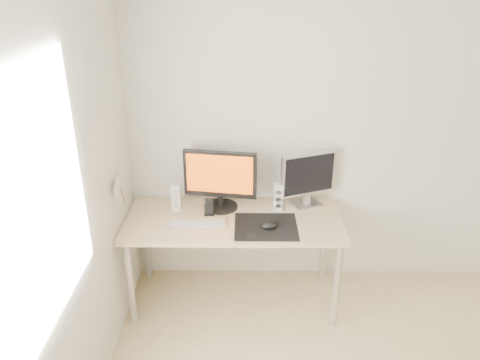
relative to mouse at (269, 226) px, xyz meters
name	(u,v)px	position (x,y,z in m)	size (l,w,h in m)	color
wall_back	(356,136)	(0.68, 0.52, 0.50)	(3.50, 3.50, 0.00)	silver
wall_left	(34,269)	(-1.07, -1.23, 0.50)	(3.50, 3.50, 0.00)	silver
window_pane	(26,218)	(-1.06, -1.23, 0.75)	(1.30, 1.30, 0.00)	white
mousepad	(266,227)	(-0.02, 0.03, -0.02)	(0.45, 0.40, 0.00)	black
mouse	(269,226)	(0.00, 0.00, 0.00)	(0.11, 0.07, 0.04)	black
desk	(234,228)	(-0.25, 0.15, -0.10)	(1.60, 0.70, 0.73)	#D1B587
main_monitor	(220,178)	(-0.36, 0.31, 0.23)	(0.55, 0.30, 0.47)	black
second_monitor	(308,177)	(0.31, 0.37, 0.22)	(0.43, 0.23, 0.43)	#B3B3B5
speaker_left	(176,197)	(-0.69, 0.29, 0.08)	(0.07, 0.08, 0.21)	white
speaker_right	(278,197)	(0.08, 0.30, 0.08)	(0.07, 0.08, 0.21)	silver
keyboard	(197,223)	(-0.51, 0.06, -0.02)	(0.43, 0.14, 0.02)	#BBBBBD
phone_dock	(209,210)	(-0.44, 0.21, 0.02)	(0.08, 0.06, 0.13)	black
pennant	(118,188)	(-1.04, 0.01, 0.29)	(0.01, 0.23, 0.29)	#A57F54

